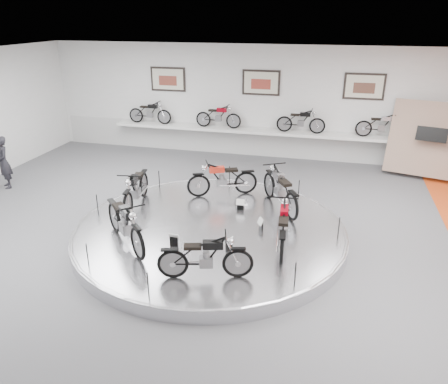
% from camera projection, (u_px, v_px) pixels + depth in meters
% --- Properties ---
extents(floor, '(16.00, 16.00, 0.00)m').
position_uv_depth(floor, '(207.00, 243.00, 10.19)').
color(floor, '#535355').
rests_on(floor, ground).
extents(ceiling, '(16.00, 16.00, 0.00)m').
position_uv_depth(ceiling, '(204.00, 67.00, 8.67)').
color(ceiling, white).
rests_on(ceiling, wall_back).
extents(wall_back, '(16.00, 0.00, 16.00)m').
position_uv_depth(wall_back, '(261.00, 102.00, 15.70)').
color(wall_back, silver).
rests_on(wall_back, floor).
extents(dado_band, '(15.68, 0.04, 1.10)m').
position_uv_depth(dado_band, '(259.00, 141.00, 16.24)').
color(dado_band, '#BCBCBA').
rests_on(dado_band, floor).
extents(display_platform, '(6.40, 6.40, 0.30)m').
position_uv_depth(display_platform, '(210.00, 232.00, 10.40)').
color(display_platform, silver).
rests_on(display_platform, floor).
extents(platform_rim, '(6.40, 6.40, 0.10)m').
position_uv_depth(platform_rim, '(210.00, 227.00, 10.36)').
color(platform_rim, '#B2B2BA').
rests_on(platform_rim, display_platform).
extents(shelf, '(11.00, 0.55, 0.10)m').
position_uv_depth(shelf, '(258.00, 131.00, 15.81)').
color(shelf, silver).
rests_on(shelf, wall_back).
extents(poster_left, '(1.35, 0.06, 0.88)m').
position_uv_depth(poster_left, '(168.00, 79.00, 16.20)').
color(poster_left, beige).
rests_on(poster_left, wall_back).
extents(poster_center, '(1.35, 0.06, 0.88)m').
position_uv_depth(poster_center, '(261.00, 83.00, 15.40)').
color(poster_center, beige).
rests_on(poster_center, wall_back).
extents(poster_right, '(1.35, 0.06, 0.88)m').
position_uv_depth(poster_right, '(364.00, 86.00, 14.60)').
color(poster_right, beige).
rests_on(poster_right, wall_back).
extents(display_panel, '(2.56, 1.52, 2.30)m').
position_uv_depth(display_panel, '(428.00, 139.00, 13.91)').
color(display_panel, '#8E7160').
rests_on(display_panel, floor).
extents(shelf_bike_a, '(1.22, 0.43, 0.73)m').
position_uv_depth(shelf_bike_a, '(150.00, 114.00, 16.61)').
color(shelf_bike_a, black).
rests_on(shelf_bike_a, shelf).
extents(shelf_bike_b, '(1.22, 0.43, 0.73)m').
position_uv_depth(shelf_bike_b, '(218.00, 118.00, 16.00)').
color(shelf_bike_b, maroon).
rests_on(shelf_bike_b, shelf).
extents(shelf_bike_c, '(1.22, 0.43, 0.73)m').
position_uv_depth(shelf_bike_c, '(301.00, 123.00, 15.31)').
color(shelf_bike_c, black).
rests_on(shelf_bike_c, shelf).
extents(shelf_bike_d, '(1.22, 0.43, 0.73)m').
position_uv_depth(shelf_bike_d, '(382.00, 127.00, 14.70)').
color(shelf_bike_d, silver).
rests_on(shelf_bike_d, shelf).
extents(bike_a, '(1.48, 1.90, 1.08)m').
position_uv_depth(bike_a, '(280.00, 189.00, 11.12)').
color(bike_a, silver).
rests_on(bike_a, display_platform).
extents(bike_b, '(1.75, 1.22, 0.98)m').
position_uv_depth(bike_b, '(222.00, 179.00, 11.93)').
color(bike_b, red).
rests_on(bike_b, display_platform).
extents(bike_c, '(0.86, 1.83, 1.04)m').
position_uv_depth(bike_c, '(136.00, 188.00, 11.20)').
color(bike_c, black).
rests_on(bike_c, display_platform).
extents(bike_d, '(1.75, 1.73, 1.07)m').
position_uv_depth(bike_d, '(125.00, 222.00, 9.34)').
color(bike_d, black).
rests_on(bike_d, display_platform).
extents(bike_e, '(1.64, 0.93, 0.91)m').
position_uv_depth(bike_e, '(205.00, 257.00, 8.18)').
color(bike_e, black).
rests_on(bike_e, display_platform).
extents(bike_f, '(0.76, 1.75, 1.00)m').
position_uv_depth(bike_f, '(283.00, 226.00, 9.24)').
color(bike_f, maroon).
rests_on(bike_f, display_platform).
extents(visitor, '(0.69, 0.67, 1.60)m').
position_uv_depth(visitor, '(4.00, 163.00, 13.17)').
color(visitor, black).
rests_on(visitor, floor).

